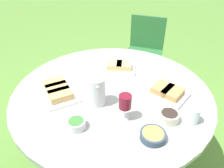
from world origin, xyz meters
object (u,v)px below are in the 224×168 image
chair_near_left (145,47)px  water_pitcher (97,91)px  handbag (47,81)px  wine_glass (125,102)px  dining_table (112,100)px

chair_near_left → water_pitcher: water_pitcher is taller
chair_near_left → handbag: (0.04, -1.29, -0.40)m
wine_glass → dining_table: bearing=-172.1°
dining_table → chair_near_left: 1.34m
dining_table → wine_glass: wine_glass is taller
chair_near_left → handbag: bearing=-88.3°
dining_table → water_pitcher: bearing=-42.0°
chair_near_left → water_pitcher: size_ratio=4.42×
wine_glass → water_pitcher: bearing=-137.4°
dining_table → wine_glass: bearing=7.9°
dining_table → wine_glass: (0.30, 0.04, 0.22)m
water_pitcher → handbag: water_pitcher is taller
water_pitcher → wine_glass: water_pitcher is taller
dining_table → water_pitcher: (0.13, -0.12, 0.19)m
chair_near_left → handbag: 1.35m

